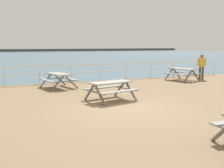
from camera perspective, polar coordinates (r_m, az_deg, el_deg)
The scene contains 8 objects.
ground_plane at distance 9.82m, azimuth 3.24°, elevation -5.77°, with size 30.00×24.00×0.20m, color #846B4C.
sea_band at distance 61.44m, azimuth -19.68°, elevation 5.59°, with size 142.00×90.00×0.01m, color #476B84.
distant_shoreline at distance 104.36m, azimuth -21.39°, elevation 6.37°, with size 142.00×6.00×1.80m, color #4C4C47.
seaward_railing at distance 16.88m, azimuth -8.72°, elevation 2.93°, with size 23.07×0.07×1.08m.
picnic_table_near_right at distance 11.16m, azimuth -0.31°, elevation -0.48°, with size 2.08×1.86×0.80m.
picnic_table_mid_centre at distance 14.71m, azimuth -11.24°, elevation 1.46°, with size 1.83×2.06×0.80m.
picnic_table_corner at distance 18.07m, azimuth 14.56°, elevation 2.58°, with size 1.86×2.08×0.80m.
visitor at distance 18.91m, azimuth 18.33°, elevation 3.77°, with size 0.44×0.38×1.66m.
Camera 1 is at (-4.32, -8.49, 2.26)m, focal length 43.45 mm.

